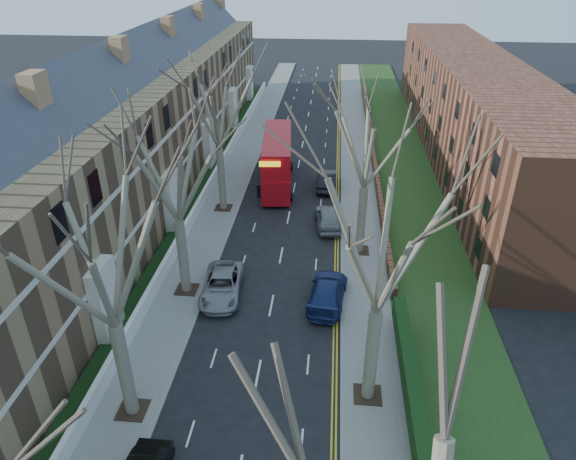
# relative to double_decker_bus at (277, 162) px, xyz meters

# --- Properties ---
(pavement_left) EXTENTS (3.00, 102.00, 0.12)m
(pavement_left) POSITION_rel_double_decker_bus_xyz_m (-4.36, 5.31, -2.21)
(pavement_left) COLOR slate
(pavement_left) RESTS_ON ground
(pavement_right) EXTENTS (3.00, 102.00, 0.12)m
(pavement_right) POSITION_rel_double_decker_bus_xyz_m (7.64, 5.31, -2.21)
(pavement_right) COLOR slate
(pavement_right) RESTS_ON ground
(terrace_left) EXTENTS (9.70, 78.00, 13.60)m
(terrace_left) POSITION_rel_double_decker_bus_xyz_m (-12.00, -2.69, 3.26)
(terrace_left) COLOR olive
(terrace_left) RESTS_ON ground
(flats_right) EXTENTS (13.97, 54.00, 10.00)m
(flats_right) POSITION_rel_double_decker_bus_xyz_m (19.10, 9.31, 2.71)
(flats_right) COLOR brown
(flats_right) RESTS_ON ground
(front_wall_left) EXTENTS (0.30, 78.00, 1.00)m
(front_wall_left) POSITION_rel_double_decker_bus_xyz_m (-6.01, -2.69, -1.65)
(front_wall_left) COLOR white
(front_wall_left) RESTS_ON ground
(grass_verge_right) EXTENTS (6.00, 102.00, 0.06)m
(grass_verge_right) POSITION_rel_double_decker_bus_xyz_m (12.14, 5.31, -2.12)
(grass_verge_right) COLOR #1E3D16
(grass_verge_right) RESTS_ON ground
(tree_left_mid) EXTENTS (10.50, 10.50, 14.71)m
(tree_left_mid) POSITION_rel_double_decker_bus_xyz_m (-4.06, -27.69, 7.28)
(tree_left_mid) COLOR #675E49
(tree_left_mid) RESTS_ON ground
(tree_left_far) EXTENTS (10.15, 10.15, 14.22)m
(tree_left_far) POSITION_rel_double_decker_bus_xyz_m (-4.06, -17.69, 6.97)
(tree_left_far) COLOR #675E49
(tree_left_far) RESTS_ON ground
(tree_left_dist) EXTENTS (10.50, 10.50, 14.71)m
(tree_left_dist) POSITION_rel_double_decker_bus_xyz_m (-4.06, -5.69, 7.29)
(tree_left_dist) COLOR #675E49
(tree_left_dist) RESTS_ON ground
(tree_right_mid) EXTENTS (10.50, 10.50, 14.71)m
(tree_right_mid) POSITION_rel_double_decker_bus_xyz_m (7.34, -25.69, 7.28)
(tree_right_mid) COLOR #675E49
(tree_right_mid) RESTS_ON ground
(tree_right_far) EXTENTS (10.15, 10.15, 14.22)m
(tree_right_far) POSITION_rel_double_decker_bus_xyz_m (7.34, -11.69, 6.97)
(tree_right_far) COLOR #675E49
(tree_right_far) RESTS_ON ground
(double_decker_bus) EXTENTS (3.48, 11.22, 4.62)m
(double_decker_bus) POSITION_rel_double_decker_bus_xyz_m (0.00, 0.00, 0.00)
(double_decker_bus) COLOR #AA0C13
(double_decker_bus) RESTS_ON ground
(car_left_far) EXTENTS (2.79, 5.47, 1.48)m
(car_left_far) POSITION_rel_double_decker_bus_xyz_m (-1.64, -17.85, -1.53)
(car_left_far) COLOR gray
(car_left_far) RESTS_ON ground
(car_right_near) EXTENTS (2.76, 5.52, 1.54)m
(car_right_near) POSITION_rel_double_decker_bus_xyz_m (5.14, -18.00, -1.50)
(car_right_near) COLOR navy
(car_right_near) RESTS_ON ground
(car_right_mid) EXTENTS (2.43, 4.85, 1.59)m
(car_right_mid) POSITION_rel_double_decker_bus_xyz_m (4.92, -7.96, -1.48)
(car_right_mid) COLOR gray
(car_right_mid) RESTS_ON ground
(car_right_far) EXTENTS (1.78, 4.86, 1.59)m
(car_right_far) POSITION_rel_double_decker_bus_xyz_m (4.67, -0.42, -1.48)
(car_right_far) COLOR black
(car_right_far) RESTS_ON ground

